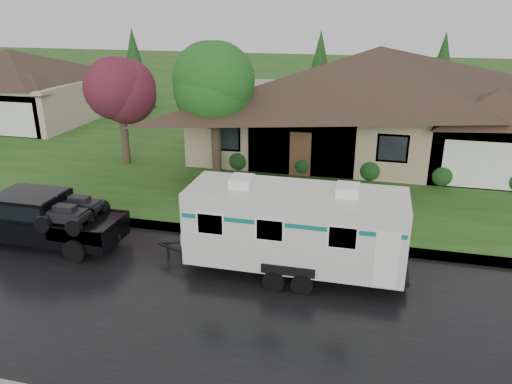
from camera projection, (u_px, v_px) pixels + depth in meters
ground at (293, 275)px, 15.31m from camera, size 140.00×140.00×0.00m
road at (281, 312)px, 13.49m from camera, size 140.00×8.00×0.01m
curb at (304, 241)px, 17.32m from camera, size 140.00×0.50×0.15m
lawn at (337, 146)px, 28.90m from camera, size 140.00×26.00×0.15m
house_main at (383, 89)px, 26.08m from camera, size 19.44×10.80×6.90m
house_far at (14, 80)px, 33.46m from camera, size 10.80×8.64×5.80m
tree_left_green at (215, 88)px, 21.30m from camera, size 3.72×3.72×6.15m
tree_red at (120, 91)px, 24.26m from camera, size 3.17×3.17×5.25m
shrub_row at (370, 168)px, 23.08m from camera, size 13.60×1.00×1.00m
pickup_truck at (40, 217)px, 17.01m from camera, size 5.48×2.08×1.83m
travel_trailer at (295, 226)px, 14.83m from camera, size 6.76×2.38×3.03m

